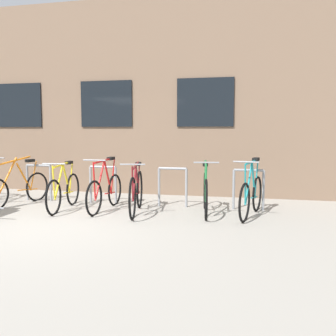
{
  "coord_description": "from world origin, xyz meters",
  "views": [
    {
      "loc": [
        3.41,
        -5.36,
        1.54
      ],
      "look_at": [
        1.88,
        1.6,
        0.81
      ],
      "focal_mm": 39.63,
      "sensor_mm": 36.0,
      "label": 1
    }
  ],
  "objects_px": {
    "bicycle_red": "(105,191)",
    "bicycle_green": "(205,193)",
    "bicycle_maroon": "(136,192)",
    "bicycle_teal": "(251,195)",
    "bicycle_orange": "(18,187)",
    "bicycle_yellow": "(64,191)"
  },
  "relations": [
    {
      "from": "bicycle_yellow",
      "to": "bicycle_red",
      "type": "bearing_deg",
      "value": 8.56
    },
    {
      "from": "bicycle_red",
      "to": "bicycle_green",
      "type": "relative_size",
      "value": 0.98
    },
    {
      "from": "bicycle_yellow",
      "to": "bicycle_teal",
      "type": "distance_m",
      "value": 3.59
    },
    {
      "from": "bicycle_red",
      "to": "bicycle_green",
      "type": "xyz_separation_m",
      "value": [
        1.94,
        0.1,
        0.01
      ]
    },
    {
      "from": "bicycle_orange",
      "to": "bicycle_teal",
      "type": "relative_size",
      "value": 1.05
    },
    {
      "from": "bicycle_orange",
      "to": "bicycle_green",
      "type": "relative_size",
      "value": 1.01
    },
    {
      "from": "bicycle_yellow",
      "to": "bicycle_red",
      "type": "relative_size",
      "value": 0.99
    },
    {
      "from": "bicycle_red",
      "to": "bicycle_teal",
      "type": "xyz_separation_m",
      "value": [
        2.78,
        0.08,
        0.01
      ]
    },
    {
      "from": "bicycle_green",
      "to": "bicycle_teal",
      "type": "relative_size",
      "value": 1.04
    },
    {
      "from": "bicycle_yellow",
      "to": "bicycle_green",
      "type": "xyz_separation_m",
      "value": [
        2.75,
        0.23,
        0.02
      ]
    },
    {
      "from": "bicycle_maroon",
      "to": "bicycle_green",
      "type": "bearing_deg",
      "value": 9.57
    },
    {
      "from": "bicycle_yellow",
      "to": "bicycle_red",
      "type": "distance_m",
      "value": 0.82
    },
    {
      "from": "bicycle_maroon",
      "to": "bicycle_red",
      "type": "height_order",
      "value": "bicycle_red"
    },
    {
      "from": "bicycle_red",
      "to": "bicycle_teal",
      "type": "distance_m",
      "value": 2.78
    },
    {
      "from": "bicycle_orange",
      "to": "bicycle_red",
      "type": "bearing_deg",
      "value": -1.64
    },
    {
      "from": "bicycle_maroon",
      "to": "bicycle_red",
      "type": "relative_size",
      "value": 1.07
    },
    {
      "from": "bicycle_orange",
      "to": "bicycle_teal",
      "type": "distance_m",
      "value": 4.73
    },
    {
      "from": "bicycle_red",
      "to": "bicycle_maroon",
      "type": "bearing_deg",
      "value": -9.42
    },
    {
      "from": "bicycle_yellow",
      "to": "bicycle_red",
      "type": "height_order",
      "value": "bicycle_red"
    },
    {
      "from": "bicycle_yellow",
      "to": "bicycle_orange",
      "type": "bearing_deg",
      "value": 171.14
    },
    {
      "from": "bicycle_maroon",
      "to": "bicycle_teal",
      "type": "distance_m",
      "value": 2.12
    },
    {
      "from": "bicycle_green",
      "to": "bicycle_teal",
      "type": "height_order",
      "value": "bicycle_teal"
    }
  ]
}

